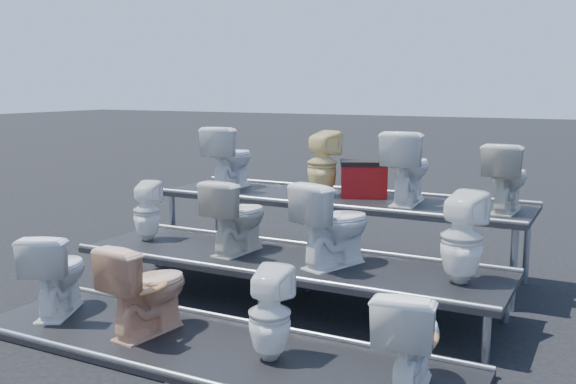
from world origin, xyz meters
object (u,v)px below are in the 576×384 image
at_px(toilet_6, 334,224).
at_px(toilet_9, 322,164).
at_px(toilet_1, 147,288).
at_px(toilet_5, 237,216).
at_px(toilet_3, 409,338).
at_px(toilet_0, 57,272).
at_px(toilet_8, 230,157).
at_px(red_crate, 364,181).
at_px(toilet_4, 147,211).
at_px(toilet_11, 506,177).
at_px(toilet_2, 270,314).
at_px(toilet_7, 462,238).
at_px(toilet_10, 407,167).

bearing_deg(toilet_6, toilet_9, -41.30).
xyz_separation_m(toilet_1, toilet_5, (0.08, 1.30, 0.38)).
bearing_deg(toilet_5, toilet_3, 153.82).
bearing_deg(toilet_0, toilet_5, -155.06).
distance_m(toilet_6, toilet_8, 2.37).
height_order(toilet_1, red_crate, red_crate).
relative_size(toilet_5, toilet_8, 0.97).
xyz_separation_m(toilet_4, toilet_11, (3.49, 1.30, 0.43)).
xyz_separation_m(toilet_0, toilet_4, (-0.03, 1.30, 0.34)).
height_order(toilet_3, toilet_4, toilet_4).
bearing_deg(toilet_5, toilet_2, 134.82).
relative_size(toilet_0, toilet_7, 0.98).
distance_m(toilet_7, toilet_8, 3.39).
relative_size(toilet_7, toilet_9, 1.04).
height_order(toilet_3, toilet_10, toilet_10).
relative_size(toilet_0, toilet_10, 0.98).
distance_m(toilet_4, toilet_10, 2.83).
bearing_deg(toilet_7, toilet_11, -82.23).
xyz_separation_m(toilet_4, toilet_10, (2.47, 1.30, 0.47)).
xyz_separation_m(toilet_3, red_crate, (-1.40, 2.79, 0.61)).
xyz_separation_m(toilet_5, toilet_7, (2.21, 0.00, 0.02)).
bearing_deg(toilet_2, toilet_4, -36.05).
bearing_deg(toilet_3, toilet_8, -47.16).
bearing_deg(toilet_4, toilet_3, 143.10).
xyz_separation_m(toilet_1, toilet_4, (-1.06, 1.30, 0.33)).
bearing_deg(toilet_0, toilet_2, 155.38).
height_order(toilet_0, toilet_2, toilet_0).
relative_size(toilet_1, toilet_5, 1.05).
height_order(toilet_0, red_crate, red_crate).
distance_m(toilet_9, toilet_10, 1.00).
bearing_deg(toilet_4, toilet_2, 134.33).
relative_size(toilet_3, toilet_9, 0.99).
height_order(toilet_1, toilet_11, toilet_11).
height_order(toilet_1, toilet_5, toilet_5).
xyz_separation_m(toilet_10, red_crate, (-0.56, 0.19, -0.21)).
bearing_deg(toilet_10, toilet_11, 176.95).
bearing_deg(red_crate, toilet_4, -165.59).
height_order(toilet_4, red_crate, red_crate).
bearing_deg(toilet_9, toilet_1, 94.14).
bearing_deg(toilet_2, toilet_7, -136.56).
distance_m(toilet_10, red_crate, 0.63).
relative_size(toilet_2, toilet_9, 0.96).
bearing_deg(toilet_2, toilet_6, -93.93).
relative_size(toilet_4, toilet_5, 0.86).
xyz_separation_m(toilet_0, toilet_3, (3.27, 0.00, -0.01)).
bearing_deg(toilet_11, toilet_6, 47.95).
xyz_separation_m(toilet_4, toilet_8, (0.24, 1.30, 0.47)).
distance_m(toilet_3, toilet_9, 3.28).
distance_m(toilet_6, toilet_7, 1.16).
xyz_separation_m(toilet_3, toilet_4, (-3.30, 1.30, 0.35)).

